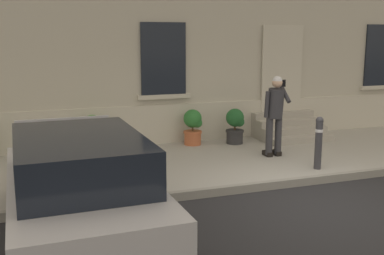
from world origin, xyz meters
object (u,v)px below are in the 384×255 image
at_px(bollard_near_person, 319,141).
at_px(person_on_phone, 275,111).
at_px(planter_cream, 93,133).
at_px(bollard_far_left, 118,158).
at_px(planter_charcoal, 235,125).
at_px(hatchback_car_silver, 79,187).
at_px(planter_terracotta, 193,126).

xyz_separation_m(bollard_near_person, person_on_phone, (-0.32, 1.16, 0.44)).
bearing_deg(planter_cream, person_on_phone, -24.65).
bearing_deg(bollard_far_left, planter_charcoal, 37.72).
height_order(bollard_far_left, planter_cream, bollard_far_left).
relative_size(hatchback_car_silver, bollard_near_person, 3.92).
bearing_deg(planter_charcoal, planter_cream, 175.96).
bearing_deg(hatchback_car_silver, bollard_near_person, 18.55).
bearing_deg(person_on_phone, hatchback_car_silver, -143.07).
distance_m(bollard_near_person, planter_cream, 4.88).
relative_size(bollard_near_person, planter_cream, 1.22).
bearing_deg(hatchback_car_silver, planter_charcoal, 45.18).
bearing_deg(person_on_phone, planter_charcoal, 105.52).
bearing_deg(planter_cream, planter_terracotta, -0.35).
height_order(hatchback_car_silver, bollard_far_left, hatchback_car_silver).
xyz_separation_m(hatchback_car_silver, planter_charcoal, (4.17, 4.19, -0.18)).
relative_size(bollard_far_left, planter_charcoal, 1.22).
xyz_separation_m(bollard_far_left, person_on_phone, (3.62, 1.16, 0.44)).
distance_m(planter_terracotta, planter_charcoal, 1.03).
distance_m(hatchback_car_silver, planter_terracotta, 5.43).
distance_m(bollard_far_left, planter_charcoal, 4.25).
height_order(person_on_phone, planter_charcoal, person_on_phone).
bearing_deg(bollard_near_person, planter_terracotta, 119.52).
height_order(planter_cream, planter_terracotta, same).
relative_size(hatchback_car_silver, planter_cream, 4.77).
distance_m(person_on_phone, planter_cream, 4.05).
relative_size(bollard_far_left, planter_cream, 1.22).
height_order(hatchback_car_silver, planter_charcoal, hatchback_car_silver).
distance_m(bollard_near_person, person_on_phone, 1.28).
bearing_deg(hatchback_car_silver, planter_terracotta, 54.43).
bearing_deg(planter_charcoal, bollard_far_left, -142.28).
bearing_deg(person_on_phone, bollard_near_person, -69.47).
relative_size(bollard_near_person, planter_terracotta, 1.22).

